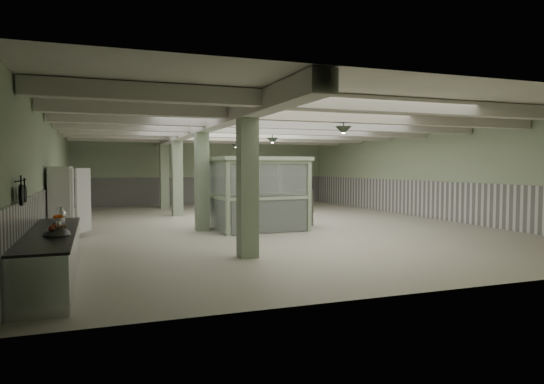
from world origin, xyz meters
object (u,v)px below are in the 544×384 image
object	(u,v)px
prep_counter	(51,256)
guard_booth	(257,180)
filing_cabinet	(304,208)
walkin_cooler	(63,206)

from	to	relation	value
prep_counter	guard_booth	xyz separation A→B (m)	(5.81, 5.67, 1.19)
guard_booth	filing_cabinet	distance (m)	2.22
prep_counter	walkin_cooler	bearing A→B (deg)	90.95
walkin_cooler	filing_cabinet	xyz separation A→B (m)	(7.80, 1.13, -0.36)
prep_counter	walkin_cooler	world-z (taller)	walkin_cooler
walkin_cooler	filing_cabinet	size ratio (longest dim) A/B	1.71
prep_counter	walkin_cooler	size ratio (longest dim) A/B	2.25
filing_cabinet	guard_booth	bearing A→B (deg)	174.61
prep_counter	guard_booth	distance (m)	8.20
walkin_cooler	guard_booth	bearing A→B (deg)	6.26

